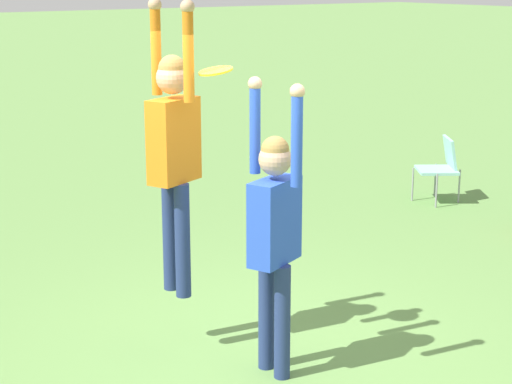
{
  "coord_description": "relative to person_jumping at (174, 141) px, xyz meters",
  "views": [
    {
      "loc": [
        5.03,
        -3.54,
        2.93
      ],
      "look_at": [
        -0.15,
        0.1,
        1.3
      ],
      "focal_mm": 60.0,
      "sensor_mm": 36.0,
      "label": 1
    }
  ],
  "objects": [
    {
      "name": "ground_plane",
      "position": [
        0.57,
        0.37,
        -1.69
      ],
      "size": [
        120.0,
        120.0,
        0.0
      ],
      "primitive_type": "plane",
      "color": "#608C47"
    },
    {
      "name": "person_defending",
      "position": [
        0.83,
        0.35,
        -0.51
      ],
      "size": [
        0.6,
        0.49,
        2.21
      ],
      "rotation": [
        0.0,
        0.0,
        -1.18
      ],
      "color": "navy",
      "rests_on": "ground_plane"
    },
    {
      "name": "frisbee",
      "position": [
        0.32,
        0.18,
        0.55
      ],
      "size": [
        0.25,
        0.25,
        0.06
      ],
      "color": "yellow"
    },
    {
      "name": "person_jumping",
      "position": [
        0.0,
        0.0,
        0.0
      ],
      "size": [
        0.59,
        0.48,
        2.29
      ],
      "rotation": [
        0.0,
        0.0,
        1.96
      ],
      "color": "navy",
      "rests_on": "ground_plane"
    },
    {
      "name": "camping_chair_1",
      "position": [
        -1.95,
        5.12,
        -1.19
      ],
      "size": [
        0.69,
        0.76,
        0.83
      ],
      "rotation": [
        0.0,
        0.0,
        2.54
      ],
      "color": "gray",
      "rests_on": "ground_plane"
    }
  ]
}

